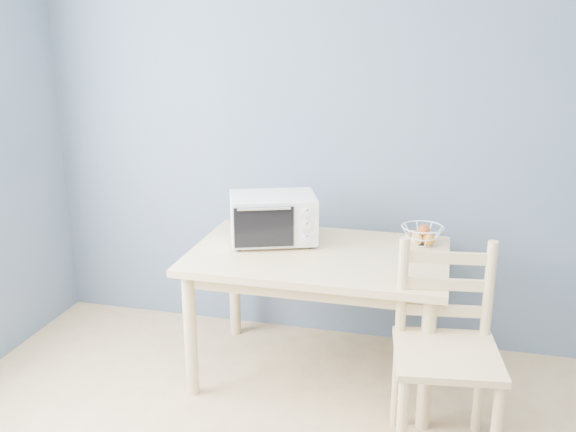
% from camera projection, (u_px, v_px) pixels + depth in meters
% --- Properties ---
extents(room, '(4.01, 4.51, 2.61)m').
position_uv_depth(room, '(235.00, 274.00, 1.76)').
color(room, tan).
rests_on(room, ground).
extents(dining_table, '(1.40, 0.90, 0.75)m').
position_uv_depth(dining_table, '(318.00, 269.00, 3.55)').
color(dining_table, '#DFC485').
rests_on(dining_table, ground).
extents(toaster_oven, '(0.56, 0.49, 0.28)m').
position_uv_depth(toaster_oven, '(270.00, 218.00, 3.63)').
color(toaster_oven, silver).
rests_on(toaster_oven, dining_table).
extents(fruit_basket, '(0.32, 0.32, 0.12)m').
position_uv_depth(fruit_basket, '(422.00, 235.00, 3.62)').
color(fruit_basket, white).
rests_on(fruit_basket, dining_table).
extents(dining_chair, '(0.53, 0.53, 1.00)m').
position_uv_depth(dining_chair, '(445.00, 355.00, 2.95)').
color(dining_chair, '#DFC485').
rests_on(dining_chair, ground).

